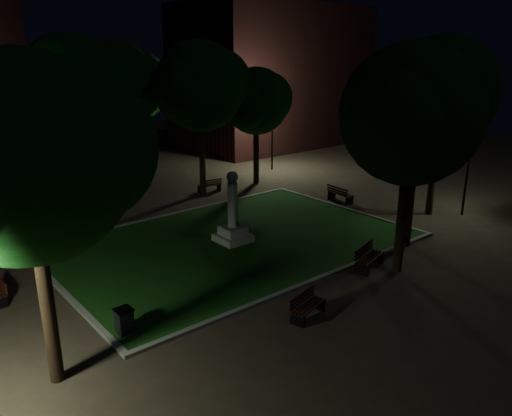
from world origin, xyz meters
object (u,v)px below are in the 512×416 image
(monument, at_px, (233,222))
(bench_near_right, at_px, (368,258))
(bench_near_left, at_px, (307,306))
(bench_far_side, at_px, (210,186))
(bench_right_side, at_px, (340,194))
(trash_bin, at_px, (124,322))

(monument, height_order, bench_near_right, monument)
(bench_near_left, relative_size, bench_far_side, 1.01)
(bench_near_left, height_order, bench_far_side, bench_far_side)
(bench_right_side, bearing_deg, bench_near_left, 131.63)
(bench_near_right, bearing_deg, trash_bin, 155.60)
(bench_near_left, xyz_separation_m, bench_near_right, (4.58, 1.16, 0.05))
(bench_far_side, distance_m, trash_bin, 16.03)
(monument, xyz_separation_m, trash_bin, (-7.10, -3.98, -0.52))
(monument, relative_size, trash_bin, 3.72)
(monument, bearing_deg, bench_far_side, 62.46)
(monument, xyz_separation_m, bench_right_side, (8.51, 1.21, -0.53))
(bench_near_right, bearing_deg, monument, 98.95)
(monument, height_order, bench_far_side, monument)
(bench_near_left, relative_size, bench_near_right, 0.88)
(bench_far_side, xyz_separation_m, trash_bin, (-11.07, -11.59, 0.06))
(bench_near_right, distance_m, bench_far_side, 13.27)
(monument, height_order, bench_near_left, monument)
(bench_near_left, xyz_separation_m, bench_far_side, (6.08, 14.35, 0.00))
(bench_near_left, bearing_deg, trash_bin, 137.44)
(bench_near_left, height_order, bench_right_side, bench_right_side)
(bench_near_right, relative_size, trash_bin, 2.05)
(monument, bearing_deg, trash_bin, -150.74)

